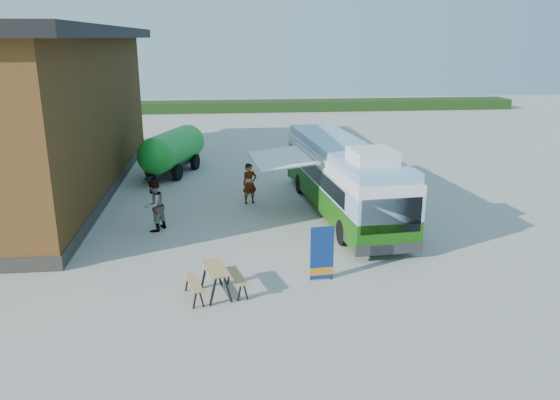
{
  "coord_description": "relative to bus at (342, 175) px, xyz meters",
  "views": [
    {
      "loc": [
        -1.39,
        -16.4,
        7.02
      ],
      "look_at": [
        0.64,
        2.32,
        1.4
      ],
      "focal_mm": 35.0,
      "sensor_mm": 36.0,
      "label": 1
    }
  ],
  "objects": [
    {
      "name": "ground",
      "position": [
        -3.48,
        -4.89,
        -1.6
      ],
      "size": [
        100.0,
        100.0,
        0.0
      ],
      "primitive_type": "plane",
      "color": "#BCB7AD",
      "rests_on": "ground"
    },
    {
      "name": "barn",
      "position": [
        -13.98,
        5.11,
        1.99
      ],
      "size": [
        9.6,
        21.2,
        7.5
      ],
      "color": "brown",
      "rests_on": "ground"
    },
    {
      "name": "hedge",
      "position": [
        4.52,
        33.11,
        -1.1
      ],
      "size": [
        40.0,
        3.0,
        1.0
      ],
      "primitive_type": "cube",
      "color": "#264419",
      "rests_on": "ground"
    },
    {
      "name": "bus",
      "position": [
        0.0,
        0.0,
        0.0
      ],
      "size": [
        3.17,
        11.03,
        3.34
      ],
      "rotation": [
        0.0,
        0.0,
        0.08
      ],
      "color": "#1E6A11",
      "rests_on": "ground"
    },
    {
      "name": "awning",
      "position": [
        -2.33,
        0.2,
        0.85
      ],
      "size": [
        2.58,
        3.83,
        0.48
      ],
      "rotation": [
        0.0,
        0.0,
        0.08
      ],
      "color": "white",
      "rests_on": "ground"
    },
    {
      "name": "banner",
      "position": [
        -2.0,
        -6.4,
        -0.91
      ],
      "size": [
        0.73,
        0.22,
        1.69
      ],
      "rotation": [
        0.0,
        0.0,
        0.08
      ],
      "color": "navy",
      "rests_on": "ground"
    },
    {
      "name": "picnic_table",
      "position": [
        -5.16,
        -7.12,
        -0.95
      ],
      "size": [
        1.8,
        1.68,
        0.87
      ],
      "rotation": [
        0.0,
        0.0,
        0.24
      ],
      "color": "tan",
      "rests_on": "ground"
    },
    {
      "name": "person_a",
      "position": [
        -3.71,
        1.74,
        -0.7
      ],
      "size": [
        0.76,
        0.61,
        1.79
      ],
      "primitive_type": "imported",
      "rotation": [
        0.0,
        0.0,
        0.32
      ],
      "color": "#999999",
      "rests_on": "ground"
    },
    {
      "name": "person_b",
      "position": [
        -7.47,
        -1.4,
        -0.62
      ],
      "size": [
        1.13,
        1.2,
        1.96
      ],
      "primitive_type": "imported",
      "rotation": [
        0.0,
        0.0,
        -2.12
      ],
      "color": "#999999",
      "rests_on": "ground"
    },
    {
      "name": "slurry_tanker",
      "position": [
        -7.45,
        7.6,
        -0.26
      ],
      "size": [
        3.2,
        6.05,
        2.33
      ],
      "rotation": [
        0.0,
        0.0,
        -0.33
      ],
      "color": "green",
      "rests_on": "ground"
    }
  ]
}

